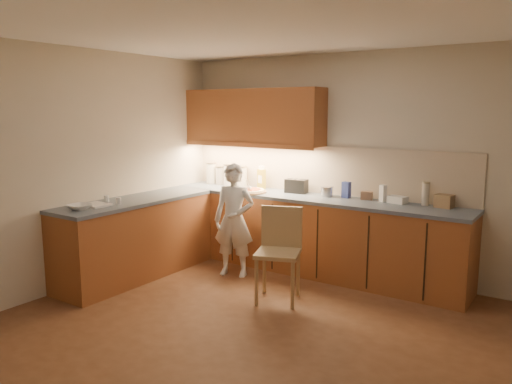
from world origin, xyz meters
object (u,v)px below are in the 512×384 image
oil_jug (261,178)px  toaster (296,186)px  child (234,220)px  pizza_on_board (247,191)px  wooden_chair (279,247)px

oil_jug → toaster: 0.55m
toaster → oil_jug: bearing=170.2°
child → oil_jug: (-0.15, 0.80, 0.39)m
oil_jug → pizza_on_board: bearing=-85.4°
pizza_on_board → wooden_chair: (0.95, -0.78, -0.39)m
pizza_on_board → toaster: 0.61m
wooden_chair → child: bearing=137.3°
oil_jug → toaster: size_ratio=1.07×
pizza_on_board → wooden_chair: size_ratio=0.50×
child → toaster: size_ratio=4.78×
pizza_on_board → toaster: pizza_on_board is taller
child → toaster: bearing=45.2°
pizza_on_board → wooden_chair: bearing=-39.3°
child → toaster: 0.92m
wooden_chair → oil_jug: oil_jug is taller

